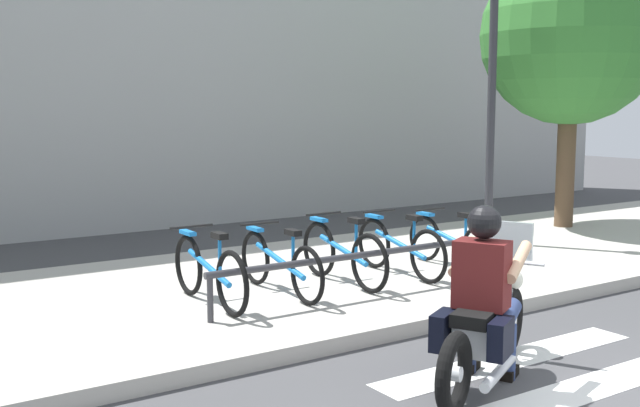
{
  "coord_description": "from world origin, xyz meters",
  "views": [
    {
      "loc": [
        -4.61,
        -2.72,
        2.16
      ],
      "look_at": [
        -0.66,
        3.24,
        1.24
      ],
      "focal_mm": 42.37,
      "sensor_mm": 36.0,
      "label": 1
    }
  ],
  "objects_px": {
    "rider": "(484,282)",
    "bike_rack": "(373,257)",
    "bicycle_0": "(209,271)",
    "bicycle_4": "(451,241)",
    "street_lamp": "(492,85)",
    "motorcycle": "(487,325)",
    "bicycle_1": "(280,263)",
    "bicycle_2": "(343,253)",
    "tree_near_rack": "(571,36)",
    "bicycle_3": "(400,247)"
  },
  "relations": [
    {
      "from": "rider",
      "to": "bike_rack",
      "type": "xyz_separation_m",
      "value": [
        0.64,
        2.25,
        -0.24
      ]
    },
    {
      "from": "rider",
      "to": "bicycle_0",
      "type": "bearing_deg",
      "value": 109.95
    },
    {
      "from": "bicycle_4",
      "to": "street_lamp",
      "type": "height_order",
      "value": "street_lamp"
    },
    {
      "from": "motorcycle",
      "to": "rider",
      "type": "bearing_deg",
      "value": -154.69
    },
    {
      "from": "bike_rack",
      "to": "street_lamp",
      "type": "height_order",
      "value": "street_lamp"
    },
    {
      "from": "bicycle_1",
      "to": "bicycle_2",
      "type": "bearing_deg",
      "value": -0.09
    },
    {
      "from": "rider",
      "to": "bicycle_4",
      "type": "distance_m",
      "value": 3.65
    },
    {
      "from": "bicycle_1",
      "to": "tree_near_rack",
      "type": "xyz_separation_m",
      "value": [
        6.4,
        1.4,
        2.82
      ]
    },
    {
      "from": "street_lamp",
      "to": "tree_near_rack",
      "type": "xyz_separation_m",
      "value": [
        2.22,
        0.4,
        0.84
      ]
    },
    {
      "from": "rider",
      "to": "bicycle_1",
      "type": "distance_m",
      "value": 2.83
    },
    {
      "from": "motorcycle",
      "to": "bicycle_3",
      "type": "xyz_separation_m",
      "value": [
        1.4,
        2.77,
        0.05
      ]
    },
    {
      "from": "bicycle_1",
      "to": "tree_near_rack",
      "type": "distance_m",
      "value": 7.14
    },
    {
      "from": "bicycle_2",
      "to": "tree_near_rack",
      "type": "bearing_deg",
      "value": 14.12
    },
    {
      "from": "bicycle_2",
      "to": "bicycle_4",
      "type": "distance_m",
      "value": 1.66
    },
    {
      "from": "street_lamp",
      "to": "tree_near_rack",
      "type": "bearing_deg",
      "value": 10.22
    },
    {
      "from": "bicycle_2",
      "to": "bicycle_3",
      "type": "distance_m",
      "value": 0.83
    },
    {
      "from": "bicycle_2",
      "to": "bicycle_4",
      "type": "height_order",
      "value": "bicycle_2"
    },
    {
      "from": "bicycle_3",
      "to": "tree_near_rack",
      "type": "distance_m",
      "value": 5.69
    },
    {
      "from": "motorcycle",
      "to": "bicycle_3",
      "type": "relative_size",
      "value": 1.17
    },
    {
      "from": "bicycle_4",
      "to": "tree_near_rack",
      "type": "height_order",
      "value": "tree_near_rack"
    },
    {
      "from": "motorcycle",
      "to": "bicycle_2",
      "type": "relative_size",
      "value": 1.17
    },
    {
      "from": "bicycle_1",
      "to": "street_lamp",
      "type": "distance_m",
      "value": 4.73
    },
    {
      "from": "bike_rack",
      "to": "bicycle_4",
      "type": "bearing_deg",
      "value": 18.47
    },
    {
      "from": "motorcycle",
      "to": "rider",
      "type": "relative_size",
      "value": 1.36
    },
    {
      "from": "bicycle_0",
      "to": "street_lamp",
      "type": "height_order",
      "value": "street_lamp"
    },
    {
      "from": "rider",
      "to": "bicycle_1",
      "type": "relative_size",
      "value": 0.83
    },
    {
      "from": "rider",
      "to": "bike_rack",
      "type": "height_order",
      "value": "rider"
    },
    {
      "from": "rider",
      "to": "bicycle_4",
      "type": "xyz_separation_m",
      "value": [
        2.31,
        2.81,
        -0.33
      ]
    },
    {
      "from": "motorcycle",
      "to": "tree_near_rack",
      "type": "distance_m",
      "value": 7.96
    },
    {
      "from": "rider",
      "to": "bicycle_3",
      "type": "relative_size",
      "value": 0.87
    },
    {
      "from": "bicycle_0",
      "to": "bicycle_3",
      "type": "bearing_deg",
      "value": 0.01
    },
    {
      "from": "bicycle_0",
      "to": "street_lamp",
      "type": "xyz_separation_m",
      "value": [
        5.01,
        1.0,
        1.96
      ]
    },
    {
      "from": "bicycle_2",
      "to": "bike_rack",
      "type": "relative_size",
      "value": 0.42
    },
    {
      "from": "motorcycle",
      "to": "tree_near_rack",
      "type": "xyz_separation_m",
      "value": [
        6.14,
        4.17,
        2.86
      ]
    },
    {
      "from": "rider",
      "to": "bicycle_0",
      "type": "xyz_separation_m",
      "value": [
        -1.02,
        2.81,
        -0.3
      ]
    },
    {
      "from": "bike_rack",
      "to": "street_lamp",
      "type": "bearing_deg",
      "value": 24.88
    },
    {
      "from": "rider",
      "to": "bike_rack",
      "type": "distance_m",
      "value": 2.35
    },
    {
      "from": "motorcycle",
      "to": "street_lamp",
      "type": "relative_size",
      "value": 0.48
    },
    {
      "from": "motorcycle",
      "to": "bicycle_4",
      "type": "xyz_separation_m",
      "value": [
        2.23,
        2.77,
        0.03
      ]
    },
    {
      "from": "bicycle_1",
      "to": "street_lamp",
      "type": "height_order",
      "value": "street_lamp"
    },
    {
      "from": "motorcycle",
      "to": "bicycle_0",
      "type": "distance_m",
      "value": 2.98
    },
    {
      "from": "rider",
      "to": "bicycle_0",
      "type": "distance_m",
      "value": 3.0
    },
    {
      "from": "bicycle_2",
      "to": "bicycle_3",
      "type": "bearing_deg",
      "value": 0.05
    },
    {
      "from": "bicycle_2",
      "to": "rider",
      "type": "bearing_deg",
      "value": -102.92
    },
    {
      "from": "motorcycle",
      "to": "bike_rack",
      "type": "relative_size",
      "value": 0.49
    },
    {
      "from": "bicycle_2",
      "to": "bicycle_4",
      "type": "xyz_separation_m",
      "value": [
        1.66,
        0.0,
        -0.03
      ]
    },
    {
      "from": "rider",
      "to": "bicycle_4",
      "type": "height_order",
      "value": "rider"
    },
    {
      "from": "rider",
      "to": "bicycle_4",
      "type": "bearing_deg",
      "value": 50.61
    },
    {
      "from": "rider",
      "to": "street_lamp",
      "type": "relative_size",
      "value": 0.35
    },
    {
      "from": "motorcycle",
      "to": "rider",
      "type": "distance_m",
      "value": 0.37
    }
  ]
}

